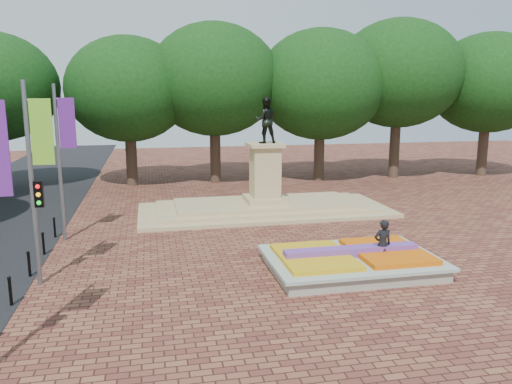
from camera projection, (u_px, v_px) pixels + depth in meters
ground at (309, 256)px, 20.55m from camera, size 90.00×90.00×0.00m
flower_bed at (352, 261)px, 18.78m from camera, size 6.30×4.30×0.91m
monument at (265, 197)px, 28.06m from camera, size 14.00×6.00×6.40m
tree_row_back at (265, 93)px, 37.04m from camera, size 44.80×8.80×10.43m
banner_poles at (33, 176)px, 16.48m from camera, size 0.88×11.17×7.00m
bollard_row at (20, 275)px, 16.80m from camera, size 0.12×13.12×0.98m
pedestrian at (383, 245)px, 18.82m from camera, size 0.71×0.47×1.92m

